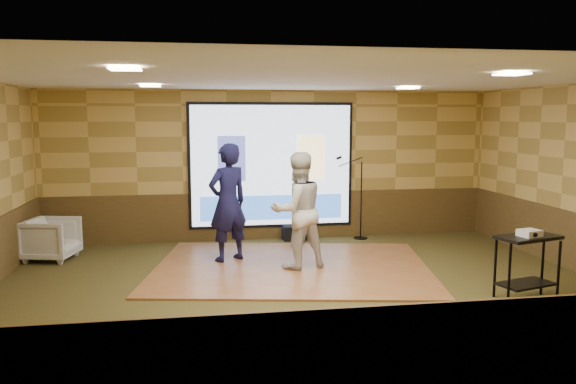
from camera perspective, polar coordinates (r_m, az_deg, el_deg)
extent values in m
plane|color=#2E3719|center=(8.22, 1.55, -9.85)|extent=(9.00, 9.00, 0.00)
cube|color=tan|center=(11.34, -1.73, 2.74)|extent=(9.00, 0.04, 3.00)
cube|color=tan|center=(4.56, 9.87, -4.79)|extent=(9.00, 0.04, 3.00)
cube|color=white|center=(7.86, 1.63, 11.50)|extent=(9.00, 7.00, 0.04)
cube|color=#483318|center=(11.46, -1.70, -2.39)|extent=(9.00, 0.04, 0.95)
cube|color=#483318|center=(4.90, 9.51, -16.53)|extent=(9.00, 0.04, 0.95)
cube|color=black|center=(11.29, -1.70, 2.71)|extent=(3.32, 0.03, 2.52)
cube|color=#C8DCFD|center=(11.26, -1.68, 2.70)|extent=(3.20, 0.02, 2.40)
cube|color=#39457E|center=(11.16, -5.75, 3.39)|extent=(0.55, 0.01, 0.90)
cube|color=#FFE793|center=(11.37, 2.34, 3.50)|extent=(0.55, 0.01, 0.90)
cube|color=blue|center=(11.35, -1.65, -1.58)|extent=(2.88, 0.01, 0.50)
cube|color=beige|center=(9.54, -13.81, 10.43)|extent=(0.32, 0.32, 0.02)
cube|color=beige|center=(10.20, 12.09, 10.29)|extent=(0.32, 0.32, 0.02)
cube|color=beige|center=(6.27, -16.22, 11.90)|extent=(0.32, 0.32, 0.02)
cube|color=beige|center=(7.23, 21.77, 11.06)|extent=(0.32, 0.32, 0.02)
cube|color=brown|center=(9.32, 0.39, -7.63)|extent=(4.99, 4.14, 0.03)
imported|color=#121239|center=(9.54, -6.12, -1.06)|extent=(0.87, 0.78, 2.00)
imported|color=beige|center=(9.04, 1.00, -1.89)|extent=(1.07, 0.93, 1.88)
cylinder|color=black|center=(7.98, 21.56, -7.78)|extent=(0.04, 0.04, 0.84)
cylinder|color=black|center=(8.36, 25.79, -7.32)|extent=(0.04, 0.04, 0.84)
cylinder|color=black|center=(8.28, 20.30, -7.17)|extent=(0.04, 0.04, 0.84)
cylinder|color=black|center=(8.65, 24.44, -6.76)|extent=(0.04, 0.04, 0.84)
cube|color=black|center=(8.21, 23.22, -4.25)|extent=(0.84, 0.44, 0.04)
cube|color=black|center=(8.36, 22.99, -8.58)|extent=(0.76, 0.40, 0.03)
cube|color=silver|center=(8.16, 23.33, -3.85)|extent=(0.32, 0.29, 0.09)
cylinder|color=black|center=(11.61, 7.37, -4.65)|extent=(0.27, 0.27, 0.02)
cylinder|color=black|center=(11.47, 7.44, -0.85)|extent=(0.02, 0.02, 1.57)
cylinder|color=black|center=(11.32, 6.38, 3.06)|extent=(0.50, 0.02, 0.20)
cylinder|color=black|center=(11.25, 5.20, 3.48)|extent=(0.12, 0.05, 0.08)
imported|color=gray|center=(10.59, -22.90, -4.43)|extent=(0.96, 0.94, 0.73)
cube|color=black|center=(11.36, 0.65, -4.16)|extent=(0.48, 0.33, 0.29)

